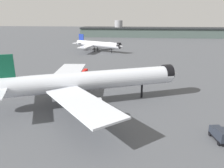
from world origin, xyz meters
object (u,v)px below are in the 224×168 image
(airliner_far_taxiway, at_px, (98,44))
(baggage_cart_trailing, at_px, (71,73))
(baggage_tug_wing, at_px, (85,71))
(airliner_near_gate, at_px, (87,81))
(service_truck_front, at_px, (220,134))
(traffic_cone_near_nose, at_px, (37,80))

(airliner_far_taxiway, xyz_separation_m, baggage_cart_trailing, (-1.12, -67.30, -4.41))
(baggage_tug_wing, bearing_deg, airliner_near_gate, -149.02)
(baggage_tug_wing, bearing_deg, baggage_cart_trailing, 146.70)
(service_truck_front, height_order, baggage_tug_wing, service_truck_front)
(airliner_near_gate, distance_m, baggage_tug_wing, 38.55)
(service_truck_front, relative_size, baggage_cart_trailing, 2.17)
(airliner_far_taxiway, relative_size, baggage_cart_trailing, 14.93)
(baggage_tug_wing, bearing_deg, airliner_far_taxiway, 21.02)
(service_truck_front, xyz_separation_m, baggage_tug_wing, (-42.55, 54.62, -0.62))
(airliner_far_taxiway, relative_size, service_truck_front, 6.88)
(airliner_near_gate, xyz_separation_m, traffic_cone_near_nose, (-26.11, 22.22, -6.91))
(airliner_near_gate, xyz_separation_m, baggage_cart_trailing, (-14.67, 32.35, -6.30))
(baggage_cart_trailing, xyz_separation_m, traffic_cone_near_nose, (-11.44, -10.12, -0.62))
(airliner_near_gate, height_order, baggage_tug_wing, airliner_near_gate)
(airliner_far_taxiway, distance_m, baggage_cart_trailing, 67.46)
(traffic_cone_near_nose, bearing_deg, airliner_near_gate, -40.40)
(airliner_far_taxiway, bearing_deg, service_truck_front, -41.52)
(airliner_far_taxiway, bearing_deg, traffic_cone_near_nose, -72.52)
(service_truck_front, bearing_deg, baggage_cart_trailing, 33.89)
(traffic_cone_near_nose, bearing_deg, airliner_far_taxiway, 80.79)
(service_truck_front, bearing_deg, baggage_tug_wing, 27.99)
(airliner_near_gate, bearing_deg, baggage_tug_wing, 81.25)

